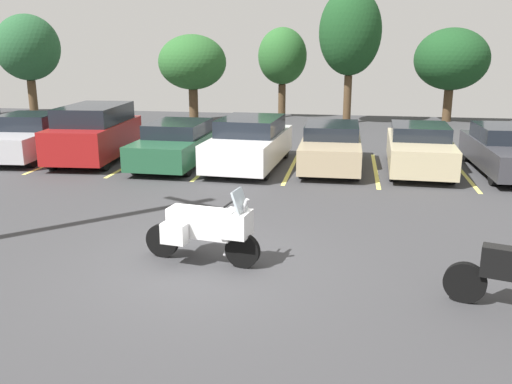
{
  "coord_description": "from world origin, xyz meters",
  "views": [
    {
      "loc": [
        2.42,
        -8.8,
        3.78
      ],
      "look_at": [
        0.62,
        1.8,
        0.89
      ],
      "focal_mm": 38.74,
      "sensor_mm": 36.0,
      "label": 1
    }
  ],
  "objects_px": {
    "car_white": "(250,143)",
    "car_champagne": "(419,148)",
    "car_tan": "(331,146)",
    "car_charcoal": "(507,150)",
    "car_silver": "(28,137)",
    "car_green": "(178,143)",
    "motorcycle_touring": "(206,227)",
    "car_red": "(95,133)"
  },
  "relations": [
    {
      "from": "motorcycle_touring",
      "to": "car_champagne",
      "type": "bearing_deg",
      "value": 61.26
    },
    {
      "from": "car_tan",
      "to": "car_silver",
      "type": "bearing_deg",
      "value": -179.26
    },
    {
      "from": "car_red",
      "to": "car_champagne",
      "type": "xyz_separation_m",
      "value": [
        10.48,
        0.21,
        -0.24
      ]
    },
    {
      "from": "motorcycle_touring",
      "to": "car_tan",
      "type": "relative_size",
      "value": 0.49
    },
    {
      "from": "car_silver",
      "to": "car_green",
      "type": "xyz_separation_m",
      "value": [
        5.38,
        -0.19,
        -0.03
      ]
    },
    {
      "from": "car_silver",
      "to": "car_tan",
      "type": "distance_m",
      "value": 10.29
    },
    {
      "from": "car_red",
      "to": "car_white",
      "type": "height_order",
      "value": "car_red"
    },
    {
      "from": "car_silver",
      "to": "car_white",
      "type": "xyz_separation_m",
      "value": [
        7.74,
        -0.16,
        0.05
      ]
    },
    {
      "from": "car_tan",
      "to": "car_charcoal",
      "type": "relative_size",
      "value": 0.91
    },
    {
      "from": "car_silver",
      "to": "car_green",
      "type": "relative_size",
      "value": 0.95
    },
    {
      "from": "car_red",
      "to": "car_charcoal",
      "type": "bearing_deg",
      "value": 1.63
    },
    {
      "from": "car_red",
      "to": "car_green",
      "type": "height_order",
      "value": "car_red"
    },
    {
      "from": "car_champagne",
      "to": "car_charcoal",
      "type": "height_order",
      "value": "car_champagne"
    },
    {
      "from": "motorcycle_touring",
      "to": "car_tan",
      "type": "height_order",
      "value": "motorcycle_touring"
    },
    {
      "from": "car_green",
      "to": "car_tan",
      "type": "height_order",
      "value": "car_green"
    },
    {
      "from": "car_silver",
      "to": "car_charcoal",
      "type": "height_order",
      "value": "car_silver"
    },
    {
      "from": "car_silver",
      "to": "car_champagne",
      "type": "relative_size",
      "value": 1.01
    },
    {
      "from": "car_champagne",
      "to": "car_tan",
      "type": "bearing_deg",
      "value": 179.51
    },
    {
      "from": "motorcycle_touring",
      "to": "car_red",
      "type": "xyz_separation_m",
      "value": [
        -5.92,
        8.11,
        0.27
      ]
    },
    {
      "from": "car_white",
      "to": "car_champagne",
      "type": "relative_size",
      "value": 1.08
    },
    {
      "from": "car_white",
      "to": "car_red",
      "type": "bearing_deg",
      "value": 179.27
    },
    {
      "from": "car_red",
      "to": "car_green",
      "type": "distance_m",
      "value": 2.91
    },
    {
      "from": "motorcycle_touring",
      "to": "car_charcoal",
      "type": "xyz_separation_m",
      "value": [
        7.15,
        8.49,
        0.02
      ]
    },
    {
      "from": "car_silver",
      "to": "car_champagne",
      "type": "bearing_deg",
      "value": 0.49
    },
    {
      "from": "car_white",
      "to": "car_champagne",
      "type": "height_order",
      "value": "car_white"
    },
    {
      "from": "car_tan",
      "to": "car_red",
      "type": "bearing_deg",
      "value": -178.32
    },
    {
      "from": "car_silver",
      "to": "car_green",
      "type": "height_order",
      "value": "car_silver"
    },
    {
      "from": "car_green",
      "to": "car_charcoal",
      "type": "distance_m",
      "value": 10.19
    },
    {
      "from": "car_tan",
      "to": "car_champagne",
      "type": "distance_m",
      "value": 2.68
    },
    {
      "from": "motorcycle_touring",
      "to": "car_champagne",
      "type": "xyz_separation_m",
      "value": [
        4.56,
        8.32,
        0.03
      ]
    },
    {
      "from": "car_green",
      "to": "car_white",
      "type": "relative_size",
      "value": 0.98
    },
    {
      "from": "car_green",
      "to": "car_champagne",
      "type": "height_order",
      "value": "car_champagne"
    },
    {
      "from": "car_tan",
      "to": "car_charcoal",
      "type": "distance_m",
      "value": 5.27
    },
    {
      "from": "car_tan",
      "to": "car_charcoal",
      "type": "xyz_separation_m",
      "value": [
        5.27,
        0.14,
        0.01
      ]
    },
    {
      "from": "car_green",
      "to": "car_tan",
      "type": "bearing_deg",
      "value": 3.72
    },
    {
      "from": "motorcycle_touring",
      "to": "car_silver",
      "type": "xyz_separation_m",
      "value": [
        -8.41,
        8.21,
        0.05
      ]
    },
    {
      "from": "car_red",
      "to": "car_tan",
      "type": "distance_m",
      "value": 7.81
    },
    {
      "from": "car_white",
      "to": "car_tan",
      "type": "relative_size",
      "value": 1.08
    },
    {
      "from": "car_white",
      "to": "car_charcoal",
      "type": "bearing_deg",
      "value": 3.22
    },
    {
      "from": "car_white",
      "to": "car_charcoal",
      "type": "relative_size",
      "value": 0.98
    },
    {
      "from": "car_silver",
      "to": "car_charcoal",
      "type": "relative_size",
      "value": 0.92
    },
    {
      "from": "car_silver",
      "to": "car_red",
      "type": "relative_size",
      "value": 1.02
    }
  ]
}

